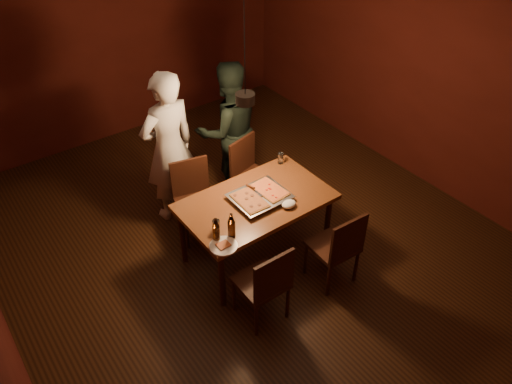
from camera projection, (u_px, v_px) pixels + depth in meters
room_shell at (246, 132)px, 4.75m from camera, size 6.00×6.00×6.00m
dining_table at (256, 206)px, 5.01m from camera, size 1.50×0.90×0.75m
chair_far_left at (193, 192)px, 5.42m from camera, size 0.51×0.51×0.49m
chair_far_right at (249, 168)px, 5.77m from camera, size 0.51×0.51×0.49m
chair_near_left at (267, 280)px, 4.42m from camera, size 0.43×0.43×0.49m
chair_near_right at (339, 243)px, 4.79m from camera, size 0.44×0.44×0.49m
pizza_tray at (260, 197)px, 4.96m from camera, size 0.59×0.50×0.05m
pizza_meat at (250, 200)px, 4.87m from camera, size 0.25×0.39×0.02m
pizza_cheese at (269, 190)px, 5.01m from camera, size 0.27×0.39×0.02m
spatula at (259, 193)px, 4.95m from camera, size 0.12×0.25×0.04m
beer_bottle_a at (216, 229)px, 4.44m from camera, size 0.07×0.07×0.25m
beer_bottle_b at (231, 225)px, 4.47m from camera, size 0.07×0.07×0.26m
water_glass_left at (216, 225)px, 4.59m from camera, size 0.07×0.07×0.11m
water_glass_right at (281, 158)px, 5.44m from camera, size 0.06×0.06×0.13m
plate_slice at (223, 246)px, 4.44m from camera, size 0.26×0.26×0.03m
napkin at (289, 204)px, 4.87m from camera, size 0.15×0.12×0.06m
diner_white at (169, 148)px, 5.44m from camera, size 0.69×0.48×1.80m
diner_dark at (229, 130)px, 5.86m from camera, size 0.91×0.76×1.68m
pendant_lamp at (245, 98)px, 4.53m from camera, size 0.18×0.18×1.10m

